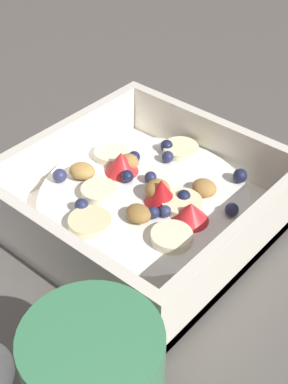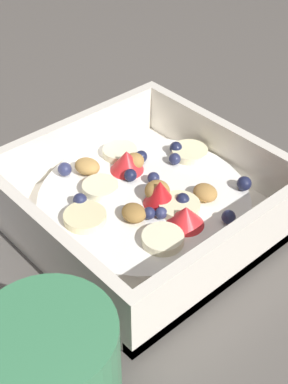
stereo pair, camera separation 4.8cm
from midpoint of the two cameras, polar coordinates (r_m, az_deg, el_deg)
The scene contains 3 objects.
ground_plane at distance 0.49m, azimuth 2.73°, elevation -4.48°, with size 2.40×2.40×0.00m, color #56514C.
fruit_bowl at distance 0.49m, azimuth 2.86°, elevation -1.10°, with size 0.21×0.21×0.06m.
coffee_mug at distance 0.35m, azimuth -4.92°, elevation -18.54°, with size 0.08×0.11×0.09m.
Camera 2 is at (-0.24, -0.26, 0.34)m, focal length 53.00 mm.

